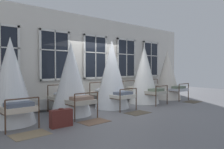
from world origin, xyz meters
TOP-DOWN VIEW (x-y plane):
  - ground at (0.00, 0.00)m, footprint 21.06×21.06m
  - back_wall_with_windows at (0.00, 1.11)m, footprint 11.53×0.10m
  - window_bank at (-0.00, 0.99)m, footprint 8.26×0.10m
  - cot_first at (-3.56, -0.00)m, footprint 1.29×1.81m
  - cot_second at (-1.77, -0.07)m, footprint 1.29×1.83m
  - cot_third at (0.02, 0.01)m, footprint 1.29×1.83m
  - cot_fourth at (1.80, -0.04)m, footprint 1.29×1.83m
  - cot_fifth at (3.55, 0.00)m, footprint 1.29×1.82m
  - rug_first at (-3.55, -1.30)m, footprint 0.81×0.58m
  - rug_second at (-1.78, -1.30)m, footprint 0.82×0.58m
  - rug_third at (0.00, -1.30)m, footprint 0.80×0.56m
  - rug_fifth at (3.55, -1.30)m, footprint 0.82×0.59m
  - suitcase_dark at (-2.71, -1.16)m, footprint 0.57×0.24m

SIDE VIEW (x-z plane):
  - ground at x=0.00m, z-range 0.00..0.00m
  - rug_first at x=-3.55m, z-range 0.00..0.01m
  - rug_second at x=-1.78m, z-range 0.00..0.01m
  - rug_third at x=0.00m, z-range 0.00..0.01m
  - rug_fifth at x=3.55m, z-range 0.00..0.01m
  - suitcase_dark at x=-2.71m, z-range -0.01..0.46m
  - cot_second at x=-1.77m, z-range -0.04..2.26m
  - cot_first at x=-3.56m, z-range -0.04..2.27m
  - cot_fifth at x=3.55m, z-range -0.04..2.30m
  - window_bank at x=0.00m, z-range -0.22..2.52m
  - cot_fourth at x=1.80m, z-range -0.04..2.39m
  - cot_third at x=0.02m, z-range -0.04..2.46m
  - back_wall_with_windows at x=0.00m, z-range 0.00..3.53m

